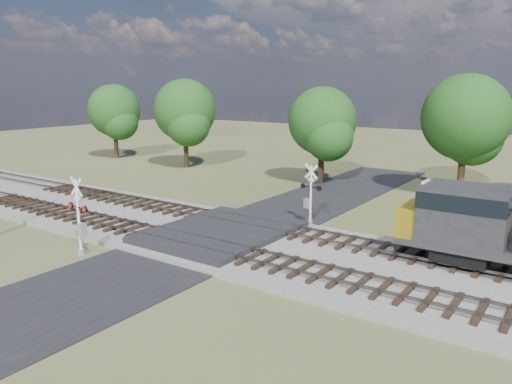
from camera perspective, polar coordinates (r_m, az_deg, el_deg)
The scene contains 10 objects.
ground at distance 29.74m, azimuth -4.64°, elevation -5.58°, with size 160.00×160.00×0.00m, color #414B28.
ballast_bed at distance 25.36m, azimuth 14.11°, elevation -8.76°, with size 140.00×10.00×0.30m, color gray.
road at distance 29.73m, azimuth -4.64°, elevation -5.51°, with size 7.00×60.00×0.08m, color black.
crossing_panel at distance 30.01m, azimuth -4.05°, elevation -4.77°, with size 7.00×9.00×0.62m, color #262628.
track_near at distance 26.28m, azimuth -2.12°, elevation -7.02°, with size 140.00×2.60×0.33m.
track_far at distance 30.23m, azimuth 3.58°, elevation -4.44°, with size 140.00×2.60×0.33m.
crossing_signal_near at distance 28.38m, azimuth -19.48°, elevation -3.38°, with size 1.73×0.38×4.28m.
crossing_signal_far at distance 32.97m, azimuth 6.15°, elevation -0.81°, with size 1.63×0.38×4.04m.
equipment_shed at distance 31.15m, azimuth 25.89°, elevation -3.02°, with size 4.56×4.56×3.04m.
treeline at distance 42.94m, azimuth 26.08°, elevation 7.45°, with size 85.79×11.09×10.74m.
Camera 1 is at (18.04, -21.84, 9.06)m, focal length 35.00 mm.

